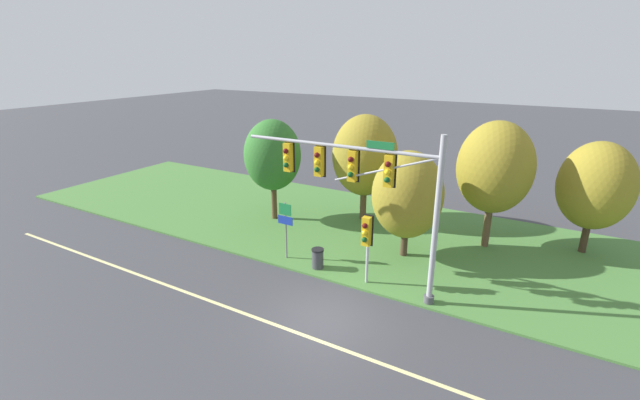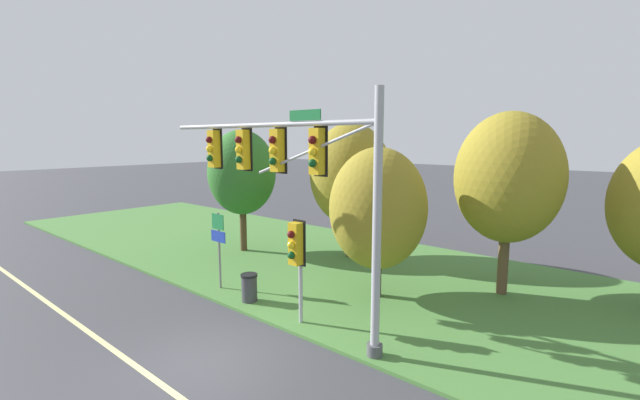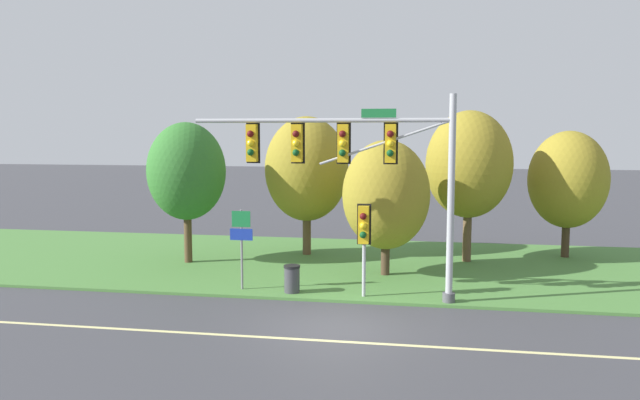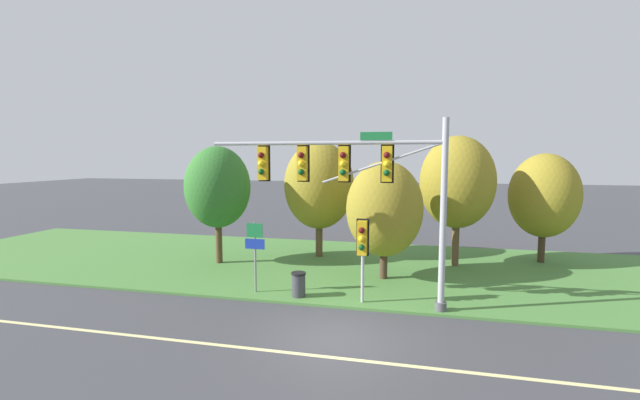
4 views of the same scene
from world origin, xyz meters
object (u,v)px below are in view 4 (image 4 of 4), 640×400
object	(u,v)px
route_sign_post	(255,246)
tree_mid_verge	(457,182)
tree_behind_signpost	(384,209)
traffic_signal_mast	(358,179)
tree_left_of_mast	(319,186)
trash_bin	(299,284)
tree_nearest_road	(218,187)
pedestrian_signal_near_kerb	(362,243)
tree_tall_centre	(544,196)

from	to	relation	value
route_sign_post	tree_mid_verge	xyz separation A→B (m)	(7.94, 6.15, 2.24)
tree_behind_signpost	tree_mid_verge	size ratio (longest dim) A/B	0.81
traffic_signal_mast	tree_left_of_mast	world-z (taller)	traffic_signal_mast
tree_left_of_mast	tree_behind_signpost	distance (m)	5.09
tree_mid_verge	trash_bin	size ratio (longest dim) A/B	6.78
tree_nearest_road	pedestrian_signal_near_kerb	bearing A→B (deg)	-29.31
traffic_signal_mast	route_sign_post	bearing A→B (deg)	173.65
route_sign_post	tree_behind_signpost	world-z (taller)	tree_behind_signpost
pedestrian_signal_near_kerb	route_sign_post	xyz separation A→B (m)	(-4.25, 0.39, -0.41)
tree_left_of_mast	trash_bin	xyz separation A→B (m)	(0.78, -6.61, -3.32)
pedestrian_signal_near_kerb	tree_behind_signpost	bearing A→B (deg)	82.06
route_sign_post	traffic_signal_mast	bearing A→B (deg)	-6.35
trash_bin	tree_left_of_mast	bearing A→B (deg)	96.69
route_sign_post	tree_left_of_mast	distance (m)	6.85
tree_behind_signpost	tree_mid_verge	world-z (taller)	tree_mid_verge
tree_tall_centre	tree_behind_signpost	bearing A→B (deg)	-147.74
tree_behind_signpost	tree_nearest_road	bearing A→B (deg)	173.74
pedestrian_signal_near_kerb	trash_bin	xyz separation A→B (m)	(-2.45, 0.26, -1.76)
tree_left_of_mast	tree_behind_signpost	xyz separation A→B (m)	(3.71, -3.41, -0.74)
tree_nearest_road	tree_tall_centre	size ratio (longest dim) A/B	1.06
tree_left_of_mast	trash_bin	world-z (taller)	tree_left_of_mast
traffic_signal_mast	route_sign_post	distance (m)	4.93
tree_behind_signpost	trash_bin	size ratio (longest dim) A/B	5.51
tree_behind_signpost	pedestrian_signal_near_kerb	bearing A→B (deg)	-97.94
pedestrian_signal_near_kerb	tree_mid_verge	bearing A→B (deg)	60.55
tree_left_of_mast	tree_tall_centre	size ratio (longest dim) A/B	1.11
tree_left_of_mast	tree_mid_verge	xyz separation A→B (m)	(6.92, -0.34, 0.28)
route_sign_post	tree_behind_signpost	bearing A→B (deg)	33.03
route_sign_post	tree_nearest_road	world-z (taller)	tree_nearest_road
pedestrian_signal_near_kerb	tree_mid_verge	distance (m)	7.73
tree_mid_verge	tree_behind_signpost	bearing A→B (deg)	-136.22
traffic_signal_mast	tree_behind_signpost	size ratio (longest dim) A/B	1.67
tree_behind_signpost	tree_tall_centre	bearing A→B (deg)	32.26
pedestrian_signal_near_kerb	tree_nearest_road	size ratio (longest dim) A/B	0.53
tree_mid_verge	pedestrian_signal_near_kerb	bearing A→B (deg)	-119.45
trash_bin	tree_nearest_road	bearing A→B (deg)	142.39
tree_mid_verge	route_sign_post	bearing A→B (deg)	-142.24
route_sign_post	tree_behind_signpost	size ratio (longest dim) A/B	0.54
traffic_signal_mast	route_sign_post	size ratio (longest dim) A/B	3.08
trash_bin	route_sign_post	bearing A→B (deg)	175.91
tree_nearest_road	trash_bin	bearing A→B (deg)	-37.61
route_sign_post	trash_bin	world-z (taller)	route_sign_post
tree_mid_verge	trash_bin	bearing A→B (deg)	-134.38
tree_nearest_road	tree_mid_verge	xyz separation A→B (m)	(11.47, 2.17, 0.27)
traffic_signal_mast	tree_nearest_road	bearing A→B (deg)	149.83
route_sign_post	tree_left_of_mast	world-z (taller)	tree_left_of_mast
pedestrian_signal_near_kerb	traffic_signal_mast	bearing A→B (deg)	-156.41
tree_left_of_mast	tree_mid_verge	world-z (taller)	tree_mid_verge
traffic_signal_mast	tree_tall_centre	world-z (taller)	traffic_signal_mast
traffic_signal_mast	pedestrian_signal_near_kerb	size ratio (longest dim) A/B	2.77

